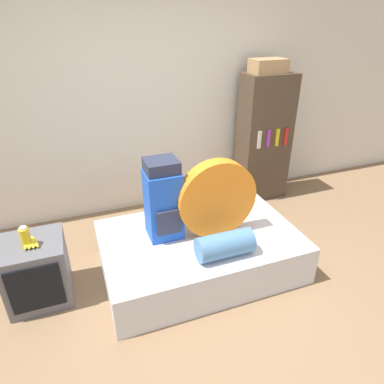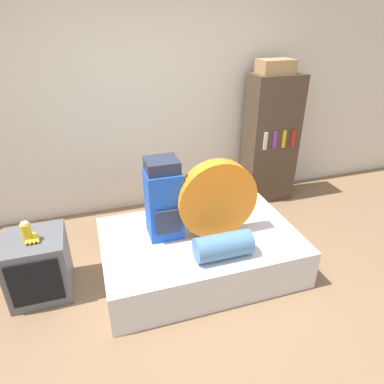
% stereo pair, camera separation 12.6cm
% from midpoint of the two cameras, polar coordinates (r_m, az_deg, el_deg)
% --- Properties ---
extents(ground_plane, '(16.00, 16.00, 0.00)m').
position_cam_midpoint_polar(ground_plane, '(2.89, 3.59, -20.64)').
color(ground_plane, '#846647').
extents(wall_back, '(8.00, 0.05, 2.60)m').
position_cam_midpoint_polar(wall_back, '(3.97, -8.21, 15.03)').
color(wall_back, silver).
rests_on(wall_back, ground_plane).
extents(bed, '(1.76, 1.14, 0.38)m').
position_cam_midpoint_polar(bed, '(3.23, 0.15, -9.83)').
color(bed, silver).
rests_on(bed, ground_plane).
extents(backpack, '(0.29, 0.30, 0.72)m').
position_cam_midpoint_polar(backpack, '(2.95, -6.03, -1.44)').
color(backpack, blue).
rests_on(backpack, bed).
extents(tent_bag, '(0.71, 0.13, 0.71)m').
position_cam_midpoint_polar(tent_bag, '(2.96, 2.91, -1.12)').
color(tent_bag, orange).
rests_on(tent_bag, bed).
extents(sleeping_roll, '(0.47, 0.21, 0.21)m').
position_cam_midpoint_polar(sleeping_roll, '(2.82, 4.21, -8.80)').
color(sleeping_roll, teal).
rests_on(sleeping_roll, bed).
extents(television, '(0.49, 0.49, 0.55)m').
position_cam_midpoint_polar(television, '(3.18, -25.45, -11.79)').
color(television, '#5B5B60').
rests_on(television, ground_plane).
extents(canister, '(0.08, 0.08, 0.17)m').
position_cam_midpoint_polar(canister, '(2.96, -27.16, -6.70)').
color(canister, gold).
rests_on(canister, television).
extents(banana_bunch, '(0.13, 0.17, 0.04)m').
position_cam_midpoint_polar(banana_bunch, '(3.00, -26.27, -7.57)').
color(banana_bunch, yellow).
rests_on(banana_bunch, television).
extents(bookshelf, '(0.60, 0.38, 1.55)m').
position_cam_midpoint_polar(bookshelf, '(4.34, 11.06, 8.73)').
color(bookshelf, '#473828').
rests_on(bookshelf, ground_plane).
extents(cardboard_box, '(0.39, 0.26, 0.15)m').
position_cam_midpoint_polar(cardboard_box, '(4.13, 11.71, 19.90)').
color(cardboard_box, '#A88456').
rests_on(cardboard_box, bookshelf).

